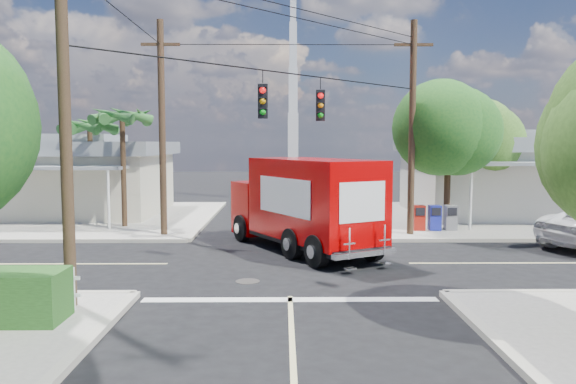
{
  "coord_description": "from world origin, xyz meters",
  "views": [
    {
      "loc": [
        -0.18,
        -18.24,
        3.97
      ],
      "look_at": [
        0.0,
        2.0,
        2.2
      ],
      "focal_mm": 35.0,
      "sensor_mm": 36.0,
      "label": 1
    }
  ],
  "objects": [
    {
      "name": "ground",
      "position": [
        0.0,
        0.0,
        0.0
      ],
      "size": [
        120.0,
        120.0,
        0.0
      ],
      "primitive_type": "plane",
      "color": "black",
      "rests_on": "ground"
    },
    {
      "name": "sidewalk_ne",
      "position": [
        10.88,
        10.88,
        0.07
      ],
      "size": [
        14.12,
        14.12,
        0.14
      ],
      "color": "gray",
      "rests_on": "ground"
    },
    {
      "name": "sidewalk_nw",
      "position": [
        -10.88,
        10.88,
        0.07
      ],
      "size": [
        14.12,
        14.12,
        0.14
      ],
      "color": "gray",
      "rests_on": "ground"
    },
    {
      "name": "road_markings",
      "position": [
        0.0,
        -1.47,
        0.01
      ],
      "size": [
        32.0,
        32.0,
        0.01
      ],
      "color": "beige",
      "rests_on": "ground"
    },
    {
      "name": "building_ne",
      "position": [
        12.5,
        11.97,
        2.32
      ],
      "size": [
        11.8,
        10.2,
        4.5
      ],
      "color": "beige",
      "rests_on": "sidewalk_ne"
    },
    {
      "name": "building_nw",
      "position": [
        -12.0,
        12.46,
        2.22
      ],
      "size": [
        10.8,
        10.2,
        4.3
      ],
      "color": "beige",
      "rests_on": "sidewalk_nw"
    },
    {
      "name": "radio_tower",
      "position": [
        0.5,
        20.0,
        5.64
      ],
      "size": [
        0.8,
        0.8,
        17.0
      ],
      "color": "silver",
      "rests_on": "ground"
    },
    {
      "name": "tree_ne_front",
      "position": [
        7.21,
        6.76,
        4.77
      ],
      "size": [
        4.21,
        4.14,
        6.66
      ],
      "color": "#422D1C",
      "rests_on": "sidewalk_ne"
    },
    {
      "name": "tree_ne_back",
      "position": [
        9.81,
        8.96,
        4.19
      ],
      "size": [
        3.77,
        3.66,
        5.82
      ],
      "color": "#422D1C",
      "rests_on": "sidewalk_ne"
    },
    {
      "name": "palm_nw_front",
      "position": [
        -7.5,
        7.5,
        5.04
      ],
      "size": [
        3.01,
        3.08,
        5.59
      ],
      "color": "#422D1C",
      "rests_on": "sidewalk_nw"
    },
    {
      "name": "palm_nw_back",
      "position": [
        -9.5,
        9.0,
        4.67
      ],
      "size": [
        3.01,
        3.08,
        5.19
      ],
      "color": "#422D1C",
      "rests_on": "sidewalk_nw"
    },
    {
      "name": "utility_poles",
      "position": [
        -1.58,
        1.6,
        4.67
      ],
      "size": [
        12.0,
        10.68,
        9.0
      ],
      "color": "#473321",
      "rests_on": "ground"
    },
    {
      "name": "vending_boxes",
      "position": [
        6.5,
        6.2,
        0.69
      ],
      "size": [
        1.9,
        0.5,
        1.1
      ],
      "color": "#A0190F",
      "rests_on": "sidewalk_ne"
    },
    {
      "name": "delivery_truck",
      "position": [
        0.57,
        2.21,
        1.73
      ],
      "size": [
        5.81,
        7.99,
        3.4
      ],
      "color": "black",
      "rests_on": "ground"
    }
  ]
}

